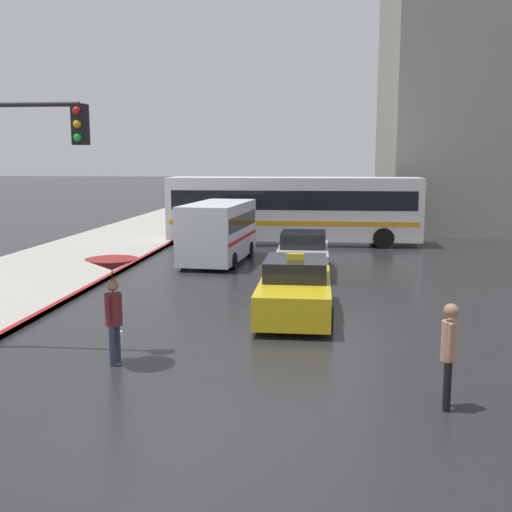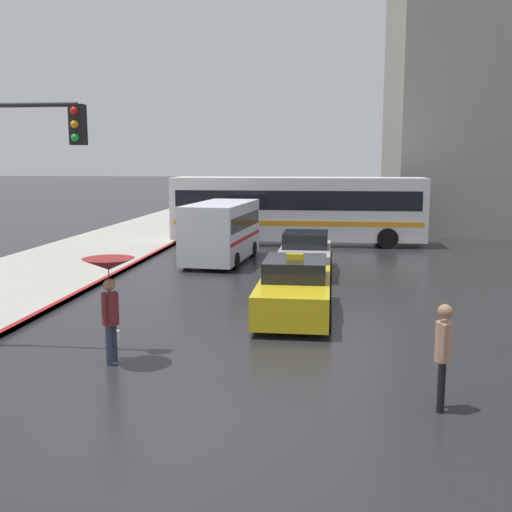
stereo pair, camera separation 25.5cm
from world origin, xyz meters
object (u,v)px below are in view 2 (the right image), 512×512
city_bus (297,207)px  pedestrian_with_umbrella (109,281)px  taxi (295,290)px  sedan_red (305,254)px  ambulance_van (222,229)px  pedestrian_man (443,349)px

city_bus → pedestrian_with_umbrella: 18.17m
taxi → sedan_red: size_ratio=1.05×
sedan_red → pedestrian_with_umbrella: bearing=71.9°
ambulance_van → pedestrian_man: (6.12, -13.88, -0.29)m
taxi → pedestrian_man: 6.35m
ambulance_van → city_bus: bearing=-110.9°
pedestrian_with_umbrella → city_bus: bearing=-0.7°
city_bus → ambulance_van: bearing=-26.3°
pedestrian_man → taxi: bearing=-144.5°
sedan_red → ambulance_van: 4.00m
ambulance_van → city_bus: 6.25m
taxi → pedestrian_man: bearing=115.3°
taxi → city_bus: bearing=-87.1°
city_bus → pedestrian_with_umbrella: bearing=-9.0°
sedan_red → city_bus: bearing=-84.6°
sedan_red → pedestrian_man: size_ratio=2.42×
sedan_red → pedestrian_man: (2.70, -11.91, 0.36)m
city_bus → pedestrian_man: size_ratio=6.87×
city_bus → pedestrian_with_umbrella: (-2.68, -17.97, -0.12)m
sedan_red → pedestrian_with_umbrella: pedestrian_with_umbrella is taller
ambulance_van → sedan_red: bearing=155.0°
sedan_red → ambulance_van: (-3.43, 1.97, 0.64)m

